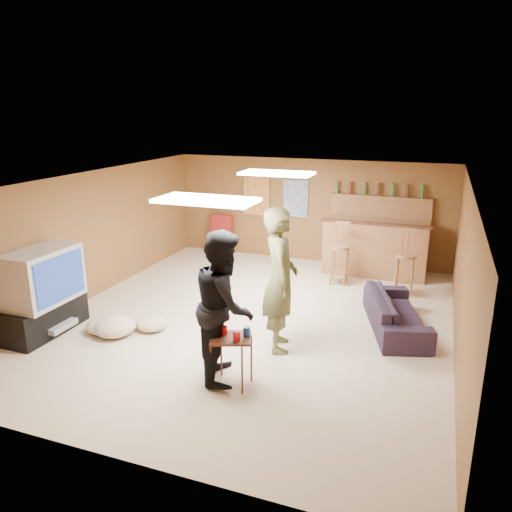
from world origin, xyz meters
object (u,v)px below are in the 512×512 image
(person_olive, at_px, (280,280))
(sofa, at_px, (396,312))
(bar_counter, at_px, (375,248))
(tray_table, at_px, (231,361))
(tv_body, at_px, (43,276))
(person_black, at_px, (224,306))

(person_olive, relative_size, sofa, 1.10)
(bar_counter, bearing_deg, tray_table, -102.23)
(person_olive, relative_size, tray_table, 3.19)
(tv_body, xyz_separation_m, sofa, (4.81, 1.95, -0.63))
(person_black, relative_size, sofa, 1.03)
(tray_table, bearing_deg, person_black, 131.13)
(tv_body, relative_size, sofa, 0.60)
(tv_body, height_order, sofa, tv_body)
(bar_counter, height_order, tray_table, bar_counter)
(bar_counter, height_order, sofa, bar_counter)
(tv_body, relative_size, bar_counter, 0.55)
(tv_body, relative_size, tray_table, 1.75)
(person_olive, distance_m, sofa, 2.03)
(sofa, bearing_deg, person_black, 122.18)
(bar_counter, relative_size, tray_table, 3.19)
(sofa, xyz_separation_m, tray_table, (-1.71, -2.32, 0.05))
(tray_table, bearing_deg, sofa, 53.68)
(person_olive, height_order, tray_table, person_olive)
(tv_body, height_order, person_black, person_black)
(sofa, relative_size, tray_table, 2.91)
(tv_body, bearing_deg, sofa, 22.04)
(person_olive, distance_m, tray_table, 1.34)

